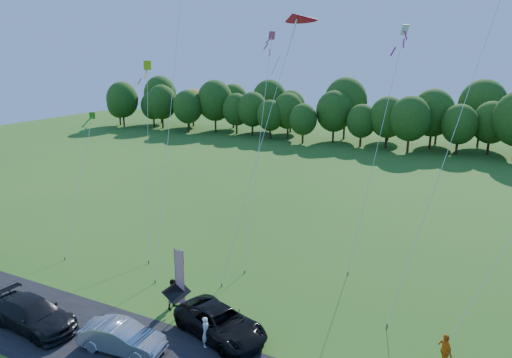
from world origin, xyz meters
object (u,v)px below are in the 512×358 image
at_px(silver_sedan, 122,337).
at_px(person_east, 445,351).
at_px(black_suv, 220,323).
at_px(feather_flag, 179,276).

bearing_deg(silver_sedan, person_east, -75.79).
distance_m(black_suv, person_east, 11.28).
distance_m(person_east, feather_flag, 14.15).
relative_size(black_suv, silver_sedan, 1.24).
bearing_deg(person_east, silver_sedan, -103.53).
bearing_deg(black_suv, person_east, -58.28).
bearing_deg(black_suv, silver_sedan, 148.89).
bearing_deg(feather_flag, silver_sedan, -104.58).
height_order(person_east, feather_flag, feather_flag).
bearing_deg(silver_sedan, black_suv, -56.98).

